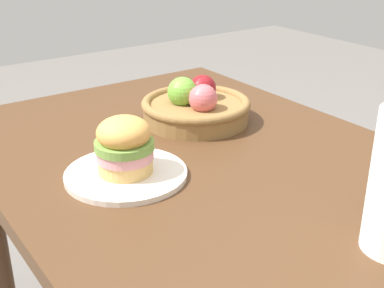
# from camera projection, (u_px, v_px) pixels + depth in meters

# --- Properties ---
(dining_table) EXTENTS (1.40, 0.90, 0.75)m
(dining_table) POSITION_uv_depth(u_px,v_px,m) (221.00, 208.00, 1.17)
(dining_table) COLOR #4C301C
(dining_table) RESTS_ON ground_plane
(plate) EXTENTS (0.26, 0.26, 0.01)m
(plate) POSITION_uv_depth(u_px,v_px,m) (126.00, 174.00, 1.09)
(plate) COLOR silver
(plate) RESTS_ON dining_table
(sandwich) EXTENTS (0.12, 0.12, 0.12)m
(sandwich) POSITION_uv_depth(u_px,v_px,m) (124.00, 145.00, 1.07)
(sandwich) COLOR #DBAD60
(sandwich) RESTS_ON plate
(fruit_basket) EXTENTS (0.29, 0.29, 0.12)m
(fruit_basket) POSITION_uv_depth(u_px,v_px,m) (196.00, 106.00, 1.38)
(fruit_basket) COLOR olive
(fruit_basket) RESTS_ON dining_table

